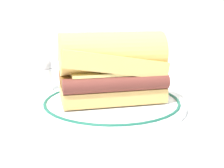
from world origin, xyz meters
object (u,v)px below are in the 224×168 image
Objects in this scene: salt_shaker at (45,74)px; sausage_sandwich at (112,67)px; plate at (112,103)px; drinking_glass at (101,58)px.

sausage_sandwich is at bearing -60.02° from salt_shaker.
sausage_sandwich is at bearing 90.00° from plate.
salt_shaker is (-0.10, 0.17, -0.04)m from sausage_sandwich.
drinking_glass is 1.51× the size of salt_shaker.
plate is at bearing -60.02° from salt_shaker.
drinking_glass is 0.19m from salt_shaker.
plate is 0.07m from sausage_sandwich.
salt_shaker is at bearing 119.98° from plate.
salt_shaker is at bearing 127.39° from sausage_sandwich.
sausage_sandwich reaches higher than salt_shaker.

